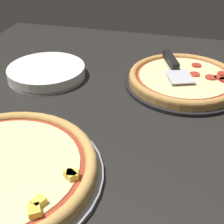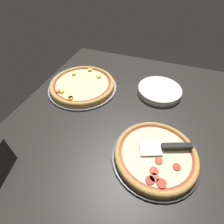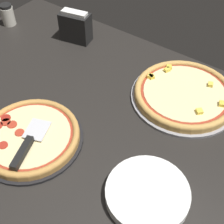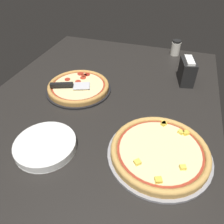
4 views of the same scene
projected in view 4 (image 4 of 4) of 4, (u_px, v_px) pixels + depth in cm
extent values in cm
cube|color=black|center=(102.00, 102.00, 112.50)|extent=(148.53, 115.08, 3.60)
cylinder|color=black|center=(79.00, 89.00, 117.44)|extent=(34.60, 34.60, 1.00)
cylinder|color=#C68E47|center=(79.00, 87.00, 116.55)|extent=(32.52, 32.52, 1.80)
torus|color=#C68E47|center=(78.00, 86.00, 115.98)|extent=(32.52, 32.52, 2.16)
cylinder|color=#A33823|center=(78.00, 86.00, 115.93)|extent=(28.27, 28.27, 0.15)
cylinder|color=beige|center=(78.00, 85.00, 115.85)|extent=(26.67, 26.67, 0.40)
cylinder|color=#B73823|center=(84.00, 75.00, 123.19)|extent=(3.23, 3.23, 0.40)
cylinder|color=#B73823|center=(78.00, 82.00, 118.09)|extent=(3.06, 3.06, 0.40)
cylinder|color=#AD2D1E|center=(67.00, 79.00, 119.87)|extent=(2.97, 2.97, 0.40)
cylinder|color=#AD2D1E|center=(81.00, 74.00, 124.65)|extent=(3.50, 3.50, 0.40)
cylinder|color=#B73823|center=(83.00, 78.00, 121.26)|extent=(3.24, 3.24, 0.40)
cylinder|color=maroon|center=(87.00, 75.00, 123.96)|extent=(3.28, 3.28, 0.40)
cylinder|color=#939399|center=(159.00, 154.00, 82.99)|extent=(39.40, 39.40, 1.00)
cylinder|color=tan|center=(160.00, 152.00, 82.07)|extent=(37.04, 37.04, 1.89)
torus|color=tan|center=(160.00, 150.00, 81.47)|extent=(37.04, 37.04, 2.35)
cylinder|color=#A33823|center=(160.00, 150.00, 81.42)|extent=(32.19, 32.19, 0.15)
cylinder|color=beige|center=(160.00, 150.00, 81.34)|extent=(30.37, 30.37, 0.40)
cube|color=#F4D64C|center=(183.00, 167.00, 74.26)|extent=(2.39, 2.59, 1.20)
cube|color=#F4D64C|center=(181.00, 132.00, 87.49)|extent=(2.59, 2.78, 1.20)
cube|color=yellow|center=(186.00, 133.00, 87.13)|extent=(2.88, 2.93, 1.20)
cube|color=yellow|center=(158.00, 180.00, 70.46)|extent=(2.79, 2.90, 1.20)
cube|color=#F4D64C|center=(163.00, 123.00, 91.56)|extent=(2.48, 2.12, 1.20)
cube|color=#F4D64C|center=(137.00, 162.00, 75.93)|extent=(3.01, 3.01, 1.20)
cube|color=yellow|center=(164.00, 124.00, 91.24)|extent=(2.82, 2.67, 1.20)
cube|color=silver|center=(82.00, 86.00, 113.75)|extent=(9.44, 10.37, 0.24)
cube|color=black|center=(62.00, 85.00, 112.78)|extent=(6.29, 11.89, 2.00)
cylinder|color=white|center=(46.00, 148.00, 85.65)|extent=(23.89, 23.89, 0.70)
cylinder|color=white|center=(46.00, 147.00, 85.21)|extent=(23.89, 23.89, 0.70)
cylinder|color=white|center=(45.00, 145.00, 84.76)|extent=(23.89, 23.89, 0.70)
cylinder|color=white|center=(45.00, 144.00, 84.32)|extent=(23.89, 23.89, 0.70)
cylinder|color=white|center=(45.00, 143.00, 83.87)|extent=(23.89, 23.89, 0.70)
cylinder|color=silver|center=(176.00, 49.00, 149.43)|extent=(6.10, 6.10, 8.74)
cylinder|color=black|center=(177.00, 41.00, 146.21)|extent=(5.61, 5.61, 1.40)
cube|color=black|center=(187.00, 72.00, 120.01)|extent=(14.46, 9.91, 12.94)
cube|color=white|center=(190.00, 60.00, 115.52)|extent=(11.82, 6.33, 1.20)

